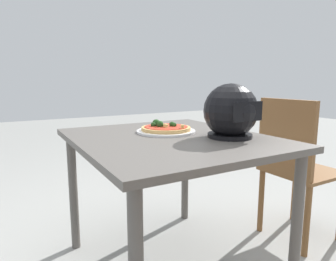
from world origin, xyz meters
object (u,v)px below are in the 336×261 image
object	(u,v)px
chair_side	(294,163)
dining_table	(170,153)
pizza	(165,128)
motorcycle_helmet	(231,112)

from	to	relation	value
chair_side	dining_table	bearing A→B (deg)	-8.21
pizza	dining_table	bearing A→B (deg)	72.10
dining_table	pizza	bearing A→B (deg)	-107.90
dining_table	chair_side	bearing A→B (deg)	171.79
dining_table	motorcycle_helmet	world-z (taller)	motorcycle_helmet
dining_table	motorcycle_helmet	xyz separation A→B (m)	(-0.24, 0.17, 0.21)
pizza	motorcycle_helmet	bearing A→B (deg)	125.40
motorcycle_helmet	chair_side	xyz separation A→B (m)	(-0.57, -0.05, -0.35)
pizza	motorcycle_helmet	size ratio (longest dim) A/B	1.00
pizza	chair_side	xyz separation A→B (m)	(-0.78, 0.23, -0.25)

